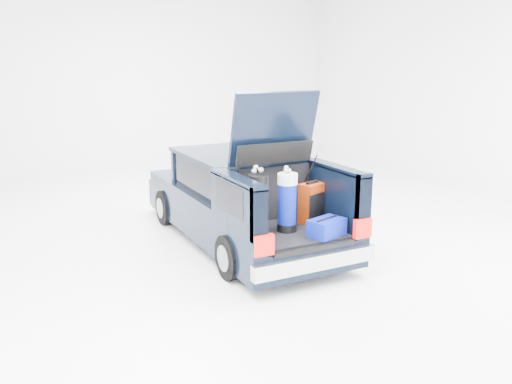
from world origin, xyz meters
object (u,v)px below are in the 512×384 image
red_suitcase (312,203)px  black_golf_bag (258,206)px  blue_duffel (327,227)px  car (239,199)px  blue_golf_bag (287,202)px

red_suitcase → black_golf_bag: 1.04m
black_golf_bag → blue_duffel: size_ratio=1.71×
blue_duffel → black_golf_bag: bearing=139.1°
red_suitcase → black_golf_bag: bearing=173.1°
car → red_suitcase: car is taller
red_suitcase → black_golf_bag: size_ratio=0.63×
car → blue_golf_bag: (-0.02, -1.58, 0.34)m
car → red_suitcase: 1.49m
blue_duffel → red_suitcase: bearing=58.7°
red_suitcase → blue_duffel: size_ratio=1.09×
car → blue_golf_bag: car is taller
car → blue_duffel: (0.34, -2.01, 0.04)m
car → blue_duffel: car is taller
car → blue_golf_bag: bearing=-90.7°
car → blue_golf_bag: size_ratio=5.11×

